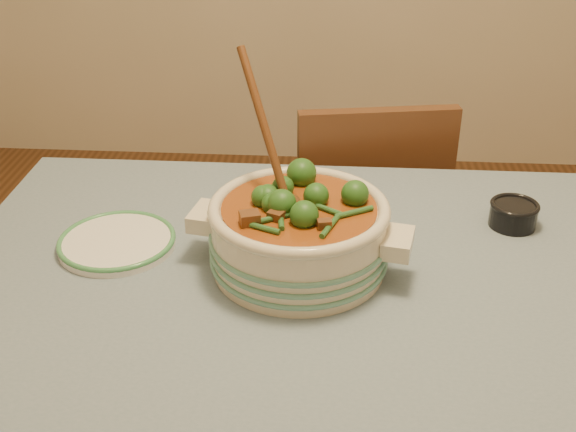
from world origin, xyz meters
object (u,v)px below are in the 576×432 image
object	(u,v)px
condiment_bowl	(514,213)
chair_far	(364,222)
dining_table	(399,343)
white_plate	(117,242)
stew_casserole	(299,229)

from	to	relation	value
condiment_bowl	chair_far	world-z (taller)	chair_far
dining_table	white_plate	size ratio (longest dim) A/B	6.15
stew_casserole	white_plate	bearing A→B (deg)	172.28
dining_table	white_plate	xyz separation A→B (m)	(-0.54, 0.14, 0.10)
stew_casserole	dining_table	bearing A→B (deg)	-27.19
stew_casserole	chair_far	world-z (taller)	stew_casserole
white_plate	chair_far	distance (m)	0.83
stew_casserole	condiment_bowl	xyz separation A→B (m)	(0.42, 0.18, -0.05)
dining_table	condiment_bowl	world-z (taller)	condiment_bowl
dining_table	chair_far	bearing A→B (deg)	92.91
white_plate	condiment_bowl	xyz separation A→B (m)	(0.78, 0.14, 0.02)
chair_far	condiment_bowl	bearing A→B (deg)	110.53
dining_table	white_plate	world-z (taller)	white_plate
dining_table	white_plate	bearing A→B (deg)	165.10
stew_casserole	chair_far	bearing A→B (deg)	77.16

